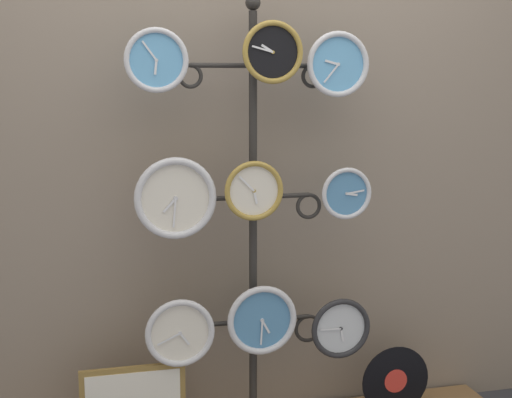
{
  "coord_description": "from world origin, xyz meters",
  "views": [
    {
      "loc": [
        -0.7,
        -2.4,
        1.53
      ],
      "look_at": [
        0.0,
        0.36,
        1.05
      ],
      "focal_mm": 50.0,
      "sensor_mm": 36.0,
      "label": 1
    }
  ],
  "objects_px": {
    "clock_top_left": "(156,60)",
    "clock_top_center": "(272,52)",
    "clock_middle_center": "(254,191)",
    "clock_bottom_center": "(262,320)",
    "vinyl_record": "(395,381)",
    "display_stand": "(253,297)",
    "clock_middle_left": "(175,198)",
    "clock_bottom_right": "(340,328)",
    "clock_bottom_left": "(180,333)",
    "clock_top_right": "(338,64)",
    "clock_middle_right": "(346,193)"
  },
  "relations": [
    {
      "from": "clock_top_center",
      "to": "clock_bottom_center",
      "type": "height_order",
      "value": "clock_top_center"
    },
    {
      "from": "clock_middle_center",
      "to": "vinyl_record",
      "type": "distance_m",
      "value": 1.09
    },
    {
      "from": "clock_middle_left",
      "to": "display_stand",
      "type": "bearing_deg",
      "value": 14.36
    },
    {
      "from": "clock_top_left",
      "to": "clock_top_right",
      "type": "distance_m",
      "value": 0.72
    },
    {
      "from": "clock_bottom_left",
      "to": "clock_bottom_right",
      "type": "xyz_separation_m",
      "value": [
        0.68,
        0.01,
        -0.04
      ]
    },
    {
      "from": "clock_middle_left",
      "to": "clock_bottom_right",
      "type": "xyz_separation_m",
      "value": [
        0.69,
        -0.01,
        -0.58
      ]
    },
    {
      "from": "clock_top_left",
      "to": "clock_middle_center",
      "type": "relative_size",
      "value": 1.02
    },
    {
      "from": "clock_top_left",
      "to": "clock_middle_center",
      "type": "distance_m",
      "value": 0.63
    },
    {
      "from": "clock_top_right",
      "to": "vinyl_record",
      "type": "xyz_separation_m",
      "value": [
        0.3,
        -0.0,
        -1.37
      ]
    },
    {
      "from": "clock_top_left",
      "to": "clock_middle_right",
      "type": "xyz_separation_m",
      "value": [
        0.77,
        -0.01,
        -0.53
      ]
    },
    {
      "from": "clock_top_left",
      "to": "clock_bottom_center",
      "type": "distance_m",
      "value": 1.12
    },
    {
      "from": "display_stand",
      "to": "vinyl_record",
      "type": "height_order",
      "value": "display_stand"
    },
    {
      "from": "clock_middle_left",
      "to": "clock_middle_center",
      "type": "bearing_deg",
      "value": -4.63
    },
    {
      "from": "clock_bottom_left",
      "to": "clock_top_right",
      "type": "bearing_deg",
      "value": 2.09
    },
    {
      "from": "clock_top_center",
      "to": "clock_middle_center",
      "type": "distance_m",
      "value": 0.54
    },
    {
      "from": "clock_middle_left",
      "to": "clock_middle_right",
      "type": "xyz_separation_m",
      "value": [
        0.71,
        -0.0,
        -0.01
      ]
    },
    {
      "from": "clock_top_right",
      "to": "clock_bottom_center",
      "type": "xyz_separation_m",
      "value": [
        -0.32,
        -0.01,
        -1.04
      ]
    },
    {
      "from": "clock_top_left",
      "to": "clock_top_center",
      "type": "bearing_deg",
      "value": -4.06
    },
    {
      "from": "display_stand",
      "to": "clock_middle_center",
      "type": "bearing_deg",
      "value": -102.59
    },
    {
      "from": "clock_middle_right",
      "to": "clock_middle_center",
      "type": "bearing_deg",
      "value": -176.94
    },
    {
      "from": "clock_middle_left",
      "to": "clock_bottom_left",
      "type": "distance_m",
      "value": 0.54
    },
    {
      "from": "clock_top_center",
      "to": "clock_bottom_right",
      "type": "xyz_separation_m",
      "value": [
        0.31,
        0.01,
        -1.14
      ]
    },
    {
      "from": "clock_top_right",
      "to": "clock_bottom_left",
      "type": "bearing_deg",
      "value": -177.91
    },
    {
      "from": "clock_bottom_center",
      "to": "vinyl_record",
      "type": "bearing_deg",
      "value": 1.14
    },
    {
      "from": "clock_middle_left",
      "to": "clock_bottom_right",
      "type": "relative_size",
      "value": 1.23
    },
    {
      "from": "clock_top_left",
      "to": "clock_top_center",
      "type": "height_order",
      "value": "clock_top_center"
    },
    {
      "from": "clock_top_left",
      "to": "clock_bottom_left",
      "type": "xyz_separation_m",
      "value": [
        0.07,
        -0.03,
        -1.07
      ]
    },
    {
      "from": "clock_top_right",
      "to": "clock_bottom_center",
      "type": "bearing_deg",
      "value": -177.68
    },
    {
      "from": "clock_middle_left",
      "to": "clock_top_left",
      "type": "bearing_deg",
      "value": 176.52
    },
    {
      "from": "vinyl_record",
      "to": "display_stand",
      "type": "bearing_deg",
      "value": 172.43
    },
    {
      "from": "clock_bottom_center",
      "to": "clock_bottom_right",
      "type": "height_order",
      "value": "clock_bottom_center"
    },
    {
      "from": "clock_middle_right",
      "to": "clock_top_right",
      "type": "bearing_deg",
      "value": 172.5
    },
    {
      "from": "clock_middle_left",
      "to": "clock_top_right",
      "type": "bearing_deg",
      "value": 0.2
    },
    {
      "from": "clock_top_center",
      "to": "vinyl_record",
      "type": "relative_size",
      "value": 0.77
    },
    {
      "from": "clock_top_center",
      "to": "vinyl_record",
      "type": "bearing_deg",
      "value": 2.93
    },
    {
      "from": "clock_middle_center",
      "to": "display_stand",
      "type": "bearing_deg",
      "value": 77.41
    },
    {
      "from": "clock_middle_left",
      "to": "clock_middle_center",
      "type": "height_order",
      "value": "clock_middle_left"
    },
    {
      "from": "clock_top_center",
      "to": "clock_top_right",
      "type": "xyz_separation_m",
      "value": [
        0.28,
        0.03,
        -0.04
      ]
    },
    {
      "from": "clock_bottom_left",
      "to": "clock_bottom_right",
      "type": "distance_m",
      "value": 0.69
    },
    {
      "from": "clock_top_left",
      "to": "clock_middle_right",
      "type": "height_order",
      "value": "clock_top_left"
    },
    {
      "from": "clock_top_right",
      "to": "vinyl_record",
      "type": "distance_m",
      "value": 1.4
    },
    {
      "from": "clock_middle_left",
      "to": "clock_middle_center",
      "type": "relative_size",
      "value": 1.35
    },
    {
      "from": "clock_middle_center",
      "to": "vinyl_record",
      "type": "bearing_deg",
      "value": 2.35
    },
    {
      "from": "clock_middle_center",
      "to": "clock_bottom_center",
      "type": "relative_size",
      "value": 0.82
    },
    {
      "from": "clock_bottom_left",
      "to": "clock_middle_right",
      "type": "bearing_deg",
      "value": 1.47
    },
    {
      "from": "clock_middle_right",
      "to": "clock_bottom_right",
      "type": "bearing_deg",
      "value": -147.55
    },
    {
      "from": "clock_top_left",
      "to": "vinyl_record",
      "type": "height_order",
      "value": "clock_top_left"
    },
    {
      "from": "vinyl_record",
      "to": "clock_middle_center",
      "type": "bearing_deg",
      "value": -177.65
    },
    {
      "from": "vinyl_record",
      "to": "clock_top_left",
      "type": "bearing_deg",
      "value": 179.89
    },
    {
      "from": "display_stand",
      "to": "clock_middle_center",
      "type": "distance_m",
      "value": 0.48
    }
  ]
}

